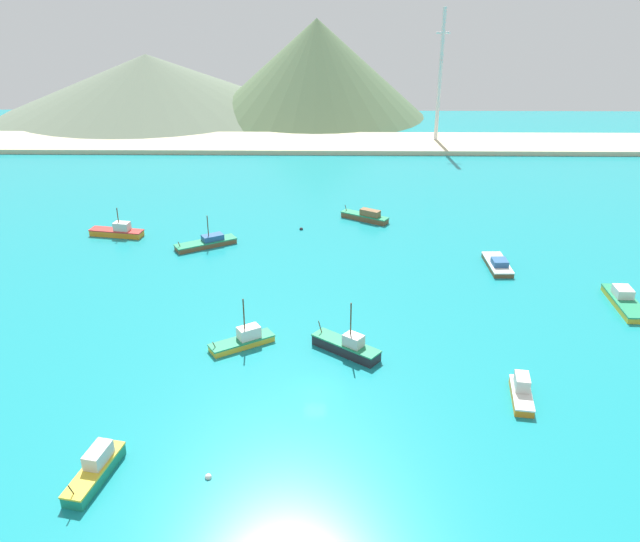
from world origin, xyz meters
The scene contains 16 objects.
ground centered at (0.00, 30.00, -0.25)m, with size 260.00×280.00×0.50m.
fishing_boat_0 centered at (-20.16, 44.53, 0.70)m, with size 10.86×7.97×5.70m.
fishing_boat_1 centered at (-20.89, -14.40, 1.03)m, with size 3.90×8.69×2.84m.
fishing_boat_2 centered at (44.81, 22.61, 0.76)m, with size 3.60×11.19×2.35m.
fishing_boat_3 centered at (3.87, 8.79, 1.00)m, with size 9.00×7.80×7.37m.
fishing_boat_4 centered at (-9.55, 10.51, 0.86)m, with size 8.61×6.60×6.76m.
fishing_boat_5 centered at (8.73, 58.23, 0.87)m, with size 9.44×7.06×2.36m.
fishing_boat_6 centered at (-37.53, 49.30, 0.90)m, with size 10.26×4.20×5.45m.
fishing_boat_7 centered at (23.62, -0.75, 0.92)m, with size 3.20×7.30×2.62m.
fishing_boat_8 centered at (29.38, 35.83, 0.65)m, with size 3.45×9.00×1.87m.
buoy_0 centered at (-10.07, -14.31, 0.12)m, with size 0.66×0.66×0.66m.
buoy_1 centered at (-3.76, 52.90, 0.12)m, with size 0.68×0.68×0.68m.
beach_strip centered at (0.00, 119.55, 0.60)m, with size 247.00×22.38×1.20m, color beige.
hill_west centered at (-60.69, 167.16, 9.60)m, with size 99.82×99.82×19.21m.
hill_central centered at (-2.80, 162.74, 15.46)m, with size 72.43×72.43×30.91m.
radio_tower centered at (31.56, 121.79, 18.48)m, with size 3.62×2.90×36.25m.
Camera 1 is at (1.44, -63.83, 44.72)m, focal length 37.01 mm.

